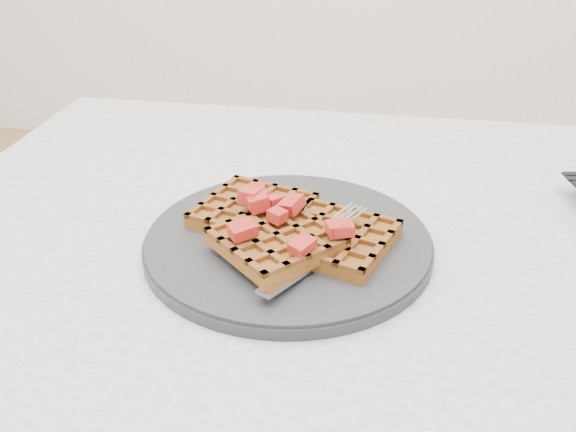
# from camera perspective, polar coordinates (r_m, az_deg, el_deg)

# --- Properties ---
(table) EXTENTS (1.20, 0.80, 0.75)m
(table) POSITION_cam_1_polar(r_m,az_deg,el_deg) (0.78, 11.53, -9.43)
(table) COLOR silver
(table) RESTS_ON ground
(plate) EXTENTS (0.31, 0.31, 0.02)m
(plate) POSITION_cam_1_polar(r_m,az_deg,el_deg) (0.69, -0.00, -2.33)
(plate) COLOR black
(plate) RESTS_ON table
(waffles) EXTENTS (0.23, 0.22, 0.03)m
(waffles) POSITION_cam_1_polar(r_m,az_deg,el_deg) (0.68, -0.04, -1.10)
(waffles) COLOR brown
(waffles) RESTS_ON plate
(strawberry_pile) EXTENTS (0.15, 0.15, 0.02)m
(strawberry_pile) POSITION_cam_1_polar(r_m,az_deg,el_deg) (0.67, -0.00, 1.05)
(strawberry_pile) COLOR #8A0200
(strawberry_pile) RESTS_ON waffles
(fork) EXTENTS (0.10, 0.17, 0.02)m
(fork) POSITION_cam_1_polar(r_m,az_deg,el_deg) (0.64, 3.00, -3.22)
(fork) COLOR silver
(fork) RESTS_ON plate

